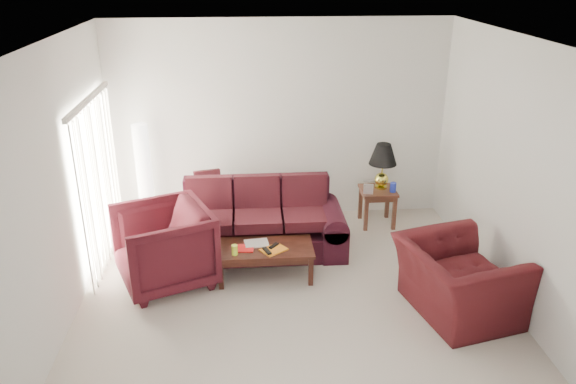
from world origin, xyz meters
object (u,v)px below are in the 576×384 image
object	(u,v)px
sofa	(258,220)
armchair_left	(164,247)
floor_lamp	(144,176)
coffee_table	(265,262)
armchair_right	(458,280)
end_table	(377,207)

from	to	relation	value
sofa	armchair_left	size ratio (longest dim) A/B	2.14
floor_lamp	coffee_table	bearing A→B (deg)	-43.31
armchair_right	armchair_left	bearing A→B (deg)	61.31
coffee_table	sofa	bearing A→B (deg)	101.04
sofa	armchair_left	xyz separation A→B (m)	(-1.17, -0.71, 0.02)
sofa	armchair_right	xyz separation A→B (m)	(2.19, -1.62, -0.07)
end_table	armchair_left	xyz separation A→B (m)	(-2.99, -1.45, 0.22)
end_table	sofa	bearing A→B (deg)	-158.06
sofa	armchair_right	size ratio (longest dim) A/B	1.86
end_table	coffee_table	xyz separation A→B (m)	(-1.75, -1.40, -0.07)
armchair_left	sofa	bearing A→B (deg)	98.94
armchair_left	armchair_right	bearing A→B (deg)	52.52
armchair_right	coffee_table	distance (m)	2.34
armchair_left	end_table	bearing A→B (deg)	93.39
sofa	end_table	bearing A→B (deg)	19.48
sofa	floor_lamp	size ratio (longest dim) A/B	1.46
floor_lamp	coffee_table	size ratio (longest dim) A/B	1.34
floor_lamp	armchair_left	xyz separation A→B (m)	(0.46, -1.64, -0.31)
sofa	coffee_table	distance (m)	0.73
floor_lamp	end_table	bearing A→B (deg)	-3.24
end_table	coffee_table	distance (m)	2.24
sofa	floor_lamp	world-z (taller)	floor_lamp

